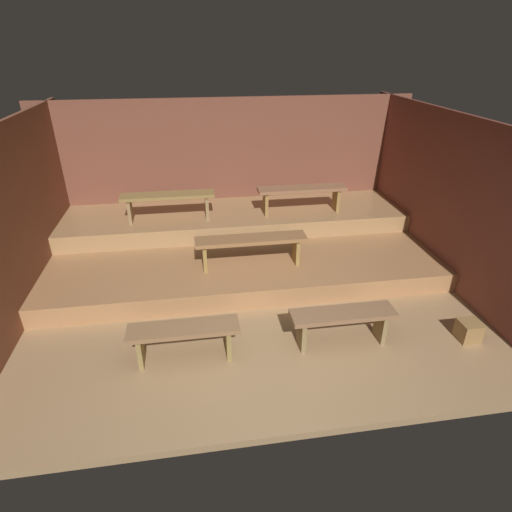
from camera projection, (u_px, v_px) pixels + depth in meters
ground at (248, 287)px, 5.86m from camera, size 6.30×5.06×0.08m
wall_back at (230, 165)px, 7.22m from camera, size 6.30×0.06×2.23m
wall_left at (15, 223)px, 4.94m from camera, size 0.06×5.06×2.23m
wall_right at (448, 199)px, 5.70m from camera, size 0.06×5.06×2.23m
platform_lower at (241, 252)px, 6.44m from camera, size 5.50×2.75×0.27m
platform_middle at (236, 218)px, 6.94m from camera, size 5.50×1.32×0.27m
bench_floor_left at (184, 334)px, 4.34m from camera, size 1.16×0.30×0.42m
bench_floor_right at (343, 319)px, 4.58m from camera, size 1.16×0.30×0.42m
bench_lower_center at (251, 243)px, 5.63m from camera, size 1.50×0.30×0.42m
bench_middle_left at (168, 199)px, 6.40m from camera, size 1.42×0.30×0.42m
bench_middle_right at (302, 192)px, 6.69m from camera, size 1.42×0.30×0.42m
wooden_crate_floor at (469, 331)px, 4.73m from camera, size 0.23×0.23×0.23m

